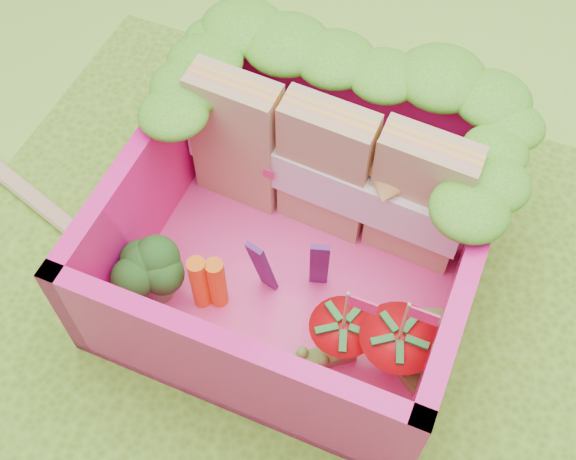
# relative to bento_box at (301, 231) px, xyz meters

# --- Properties ---
(ground) EXTENTS (14.00, 14.00, 0.00)m
(ground) POSITION_rel_bento_box_xyz_m (-0.10, -0.23, -0.31)
(ground) COLOR #8BD63C
(ground) RESTS_ON ground
(placemat) EXTENTS (2.60, 2.60, 0.03)m
(placemat) POSITION_rel_bento_box_xyz_m (-0.10, -0.23, -0.29)
(placemat) COLOR #5E9020
(placemat) RESTS_ON ground
(bento_floor) EXTENTS (1.30, 1.30, 0.05)m
(bento_floor) POSITION_rel_bento_box_xyz_m (-0.00, 0.00, -0.25)
(bento_floor) COLOR #FF4198
(bento_floor) RESTS_ON placemat
(bento_box) EXTENTS (1.30, 1.30, 0.55)m
(bento_box) POSITION_rel_bento_box_xyz_m (0.00, 0.00, 0.00)
(bento_box) COLOR #F31482
(bento_box) RESTS_ON placemat
(lettuce_ruffle) EXTENTS (1.43, 0.77, 0.11)m
(lettuce_ruffle) POSITION_rel_bento_box_xyz_m (-0.00, 0.45, 0.33)
(lettuce_ruffle) COLOR #398818
(lettuce_ruffle) RESTS_ON bento_box
(sandwich_stack) EXTENTS (1.14, 0.24, 0.63)m
(sandwich_stack) POSITION_rel_bento_box_xyz_m (0.01, 0.25, 0.08)
(sandwich_stack) COLOR tan
(sandwich_stack) RESTS_ON bento_floor
(broccoli) EXTENTS (0.32, 0.32, 0.24)m
(broccoli) POSITION_rel_bento_box_xyz_m (-0.46, -0.34, -0.06)
(broccoli) COLOR #619C4B
(broccoli) RESTS_ON bento_floor
(carrot_sticks) EXTENTS (0.13, 0.10, 0.28)m
(carrot_sticks) POSITION_rel_bento_box_xyz_m (-0.25, -0.29, -0.09)
(carrot_sticks) COLOR #FC5815
(carrot_sticks) RESTS_ON bento_floor
(purple_wedges) EXTENTS (0.26, 0.13, 0.38)m
(purple_wedges) POSITION_rel_bento_box_xyz_m (0.02, -0.13, -0.04)
(purple_wedges) COLOR #481958
(purple_wedges) RESTS_ON bento_floor
(strawberry_left) EXTENTS (0.24, 0.24, 0.48)m
(strawberry_left) POSITION_rel_bento_box_xyz_m (0.28, -0.31, -0.10)
(strawberry_left) COLOR red
(strawberry_left) RESTS_ON bento_floor
(strawberry_right) EXTENTS (0.27, 0.27, 0.51)m
(strawberry_right) POSITION_rel_bento_box_xyz_m (0.47, -0.29, -0.08)
(strawberry_right) COLOR red
(strawberry_right) RESTS_ON bento_floor
(snap_peas) EXTENTS (0.60, 0.52, 0.05)m
(snap_peas) POSITION_rel_bento_box_xyz_m (0.40, -0.24, -0.20)
(snap_peas) COLOR #559D31
(snap_peas) RESTS_ON bento_floor
(chopsticks) EXTENTS (2.29, 0.74, 0.05)m
(chopsticks) POSITION_rel_bento_box_xyz_m (-1.23, -0.12, -0.25)
(chopsticks) COLOR tan
(chopsticks) RESTS_ON placemat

